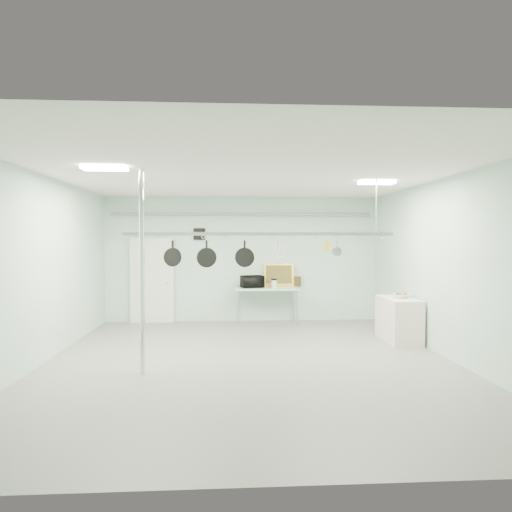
{
  "coord_description": "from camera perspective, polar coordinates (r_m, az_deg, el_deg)",
  "views": [
    {
      "loc": [
        -0.36,
        -7.76,
        2.08
      ],
      "look_at": [
        0.17,
        1.0,
        1.78
      ],
      "focal_mm": 32.0,
      "sensor_mm": 36.0,
      "label": 1
    }
  ],
  "objects": [
    {
      "name": "skillet_left",
      "position": [
        8.12,
        -10.38,
        0.39
      ],
      "size": [
        0.32,
        0.21,
        0.44
      ],
      "primitive_type": null,
      "rotation": [
        0.0,
        0.0,
        0.51
      ],
      "color": "black",
      "rests_on": "pot_rack"
    },
    {
      "name": "back_wall",
      "position": [
        11.77,
        -1.72,
        -0.41
      ],
      "size": [
        7.0,
        0.02,
        3.2
      ],
      "primitive_type": "cube",
      "color": "#A1C1AF",
      "rests_on": "floor"
    },
    {
      "name": "painting_small",
      "position": [
        11.84,
        4.93,
        -3.17
      ],
      "size": [
        0.3,
        0.1,
        0.25
      ],
      "primitive_type": "cube",
      "rotation": [
        -0.17,
        0.0,
        -0.05
      ],
      "color": "#362813",
      "rests_on": "prep_table"
    },
    {
      "name": "skillet_mid",
      "position": [
        8.07,
        -6.19,
        0.27
      ],
      "size": [
        0.35,
        0.11,
        0.48
      ],
      "primitive_type": null,
      "rotation": [
        0.0,
        0.0,
        0.14
      ],
      "color": "black",
      "rests_on": "pot_rack"
    },
    {
      "name": "right_wall",
      "position": [
        8.68,
        22.87,
        -1.39
      ],
      "size": [
        0.02,
        8.0,
        3.2
      ],
      "primitive_type": "cube",
      "color": "#A1C1AF",
      "rests_on": "floor"
    },
    {
      "name": "saucepan",
      "position": [
        8.29,
        10.06,
        0.94
      ],
      "size": [
        0.17,
        0.1,
        0.29
      ],
      "primitive_type": null,
      "rotation": [
        0.0,
        0.0,
        0.06
      ],
      "color": "#AFAFB4",
      "rests_on": "pot_rack"
    },
    {
      "name": "skillet_right",
      "position": [
        8.07,
        -1.43,
        0.34
      ],
      "size": [
        0.35,
        0.12,
        0.46
      ],
      "primitive_type": null,
      "rotation": [
        0.0,
        0.0,
        -0.19
      ],
      "color": "black",
      "rests_on": "pot_rack"
    },
    {
      "name": "prep_table",
      "position": [
        11.47,
        1.35,
        -4.31
      ],
      "size": [
        1.6,
        0.7,
        0.91
      ],
      "color": "silver",
      "rests_on": "floor"
    },
    {
      "name": "conduit_pipe",
      "position": [
        11.69,
        -1.71,
        5.22
      ],
      "size": [
        6.6,
        0.07,
        0.07
      ],
      "primitive_type": "cylinder",
      "rotation": [
        0.0,
        1.57,
        0.0
      ],
      "color": "gray",
      "rests_on": "back_wall"
    },
    {
      "name": "chrome_pole",
      "position": [
        7.3,
        -14.06,
        -1.89
      ],
      "size": [
        0.08,
        0.08,
        3.2
      ],
      "primitive_type": "cylinder",
      "color": "silver",
      "rests_on": "floor"
    },
    {
      "name": "light_panel_left",
      "position": [
        7.28,
        -18.39,
        10.37
      ],
      "size": [
        0.65,
        0.3,
        0.05
      ],
      "primitive_type": "cube",
      "color": "white",
      "rests_on": "ceiling"
    },
    {
      "name": "coffee_canister",
      "position": [
        11.34,
        2.27,
        -3.52
      ],
      "size": [
        0.18,
        0.18,
        0.19
      ],
      "primitive_type": "cylinder",
      "rotation": [
        0.0,
        0.0,
        0.33
      ],
      "color": "silver",
      "rests_on": "prep_table"
    },
    {
      "name": "grater",
      "position": [
        8.25,
        8.87,
        1.25
      ],
      "size": [
        0.08,
        0.04,
        0.2
      ],
      "primitive_type": null,
      "rotation": [
        0.0,
        0.0,
        -0.32
      ],
      "color": "gold",
      "rests_on": "pot_rack"
    },
    {
      "name": "light_panel_right",
      "position": [
        8.87,
        14.85,
        8.86
      ],
      "size": [
        0.65,
        0.3,
        0.05
      ],
      "primitive_type": "cube",
      "color": "white",
      "rests_on": "ceiling"
    },
    {
      "name": "fruit_bowl",
      "position": [
        9.88,
        17.71,
        -4.78
      ],
      "size": [
        0.42,
        0.42,
        0.08
      ],
      "primitive_type": "imported",
      "rotation": [
        0.0,
        0.0,
        0.3
      ],
      "color": "silver",
      "rests_on": "side_cabinet"
    },
    {
      "name": "floor",
      "position": [
        8.04,
        -0.83,
        -13.05
      ],
      "size": [
        8.0,
        8.0,
        0.0
      ],
      "primitive_type": "plane",
      "color": "gray",
      "rests_on": "ground"
    },
    {
      "name": "side_cabinet",
      "position": [
        9.94,
        17.4,
        -7.59
      ],
      "size": [
        0.6,
        1.2,
        0.9
      ],
      "primitive_type": "cube",
      "color": "silver",
      "rests_on": "floor"
    },
    {
      "name": "microwave",
      "position": [
        11.43,
        -0.48,
        -3.22
      ],
      "size": [
        0.62,
        0.49,
        0.3
      ],
      "primitive_type": "imported",
      "rotation": [
        0.0,
        0.0,
        3.41
      ],
      "color": "black",
      "rests_on": "prep_table"
    },
    {
      "name": "painting_large",
      "position": [
        11.77,
        2.86,
        -2.38
      ],
      "size": [
        0.79,
        0.17,
        0.58
      ],
      "primitive_type": "cube",
      "rotation": [
        -0.14,
        0.0,
        -0.05
      ],
      "color": "gold",
      "rests_on": "prep_table"
    },
    {
      "name": "ceiling",
      "position": [
        7.85,
        -0.84,
        10.06
      ],
      "size": [
        7.0,
        8.0,
        0.02
      ],
      "primitive_type": "cube",
      "color": "silver",
      "rests_on": "back_wall"
    },
    {
      "name": "whisk",
      "position": [
        8.11,
        2.77,
        0.67
      ],
      "size": [
        0.28,
        0.28,
        0.37
      ],
      "primitive_type": null,
      "rotation": [
        0.0,
        0.0,
        0.41
      ],
      "color": "#B2B1B6",
      "rests_on": "pot_rack"
    },
    {
      "name": "door",
      "position": [
        11.91,
        -12.86,
        -3.08
      ],
      "size": [
        1.1,
        0.1,
        2.2
      ],
      "primitive_type": "cube",
      "color": "silver",
      "rests_on": "floor"
    },
    {
      "name": "pot_rack",
      "position": [
        8.08,
        0.49,
        2.99
      ],
      "size": [
        4.8,
        0.06,
        1.0
      ],
      "color": "#B7B7BC",
      "rests_on": "ceiling"
    },
    {
      "name": "wall_vent",
      "position": [
        11.76,
        -7.09,
        2.74
      ],
      "size": [
        0.3,
        0.04,
        0.3
      ],
      "primitive_type": "cube",
      "color": "black",
      "rests_on": "back_wall"
    },
    {
      "name": "fruit_cluster",
      "position": [
        9.88,
        17.71,
        -4.55
      ],
      "size": [
        0.24,
        0.24,
        0.09
      ],
      "primitive_type": null,
      "color": "#A90F19",
      "rests_on": "fruit_bowl"
    }
  ]
}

